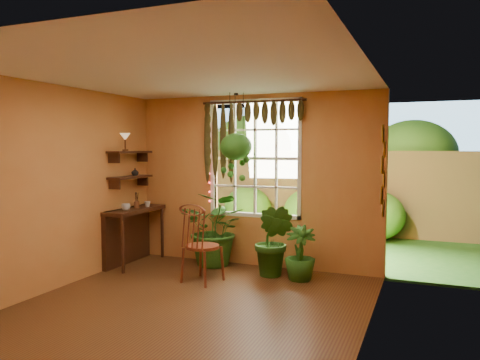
% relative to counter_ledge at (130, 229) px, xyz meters
% --- Properties ---
extents(floor, '(4.50, 4.50, 0.00)m').
position_rel_counter_ledge_xyz_m(floor, '(1.91, -1.60, -0.55)').
color(floor, brown).
rests_on(floor, ground).
extents(ceiling, '(4.50, 4.50, 0.00)m').
position_rel_counter_ledge_xyz_m(ceiling, '(1.91, -1.60, 2.15)').
color(ceiling, white).
rests_on(ceiling, wall_back).
extents(wall_back, '(4.00, 0.00, 4.00)m').
position_rel_counter_ledge_xyz_m(wall_back, '(1.91, 0.65, 0.80)').
color(wall_back, '#C98644').
rests_on(wall_back, floor).
extents(wall_left, '(0.00, 4.50, 4.50)m').
position_rel_counter_ledge_xyz_m(wall_left, '(-0.09, -1.60, 0.80)').
color(wall_left, '#C98644').
rests_on(wall_left, floor).
extents(wall_right, '(0.00, 4.50, 4.50)m').
position_rel_counter_ledge_xyz_m(wall_right, '(3.91, -1.60, 0.80)').
color(wall_right, '#C98644').
rests_on(wall_right, floor).
extents(window, '(1.52, 0.10, 1.86)m').
position_rel_counter_ledge_xyz_m(window, '(1.91, 0.68, 1.15)').
color(window, silver).
rests_on(window, wall_back).
extents(valance_vine, '(1.70, 0.12, 1.10)m').
position_rel_counter_ledge_xyz_m(valance_vine, '(1.82, 0.56, 1.73)').
color(valance_vine, '#3E1D11').
rests_on(valance_vine, window).
extents(string_lights, '(0.03, 0.03, 1.54)m').
position_rel_counter_ledge_xyz_m(string_lights, '(1.15, 0.59, 1.20)').
color(string_lights, '#FF2633').
rests_on(string_lights, window).
extents(wall_plates, '(0.04, 0.32, 1.10)m').
position_rel_counter_ledge_xyz_m(wall_plates, '(3.89, 0.19, 1.00)').
color(wall_plates, '#FFEFD0').
rests_on(wall_plates, wall_right).
extents(counter_ledge, '(0.40, 1.20, 0.90)m').
position_rel_counter_ledge_xyz_m(counter_ledge, '(0.00, 0.00, 0.00)').
color(counter_ledge, '#3E1D11').
rests_on(counter_ledge, floor).
extents(shelf_lower, '(0.25, 0.90, 0.04)m').
position_rel_counter_ledge_xyz_m(shelf_lower, '(0.03, 0.00, 0.85)').
color(shelf_lower, '#3E1D11').
rests_on(shelf_lower, wall_left).
extents(shelf_upper, '(0.25, 0.90, 0.04)m').
position_rel_counter_ledge_xyz_m(shelf_upper, '(0.03, 0.00, 1.25)').
color(shelf_upper, '#3E1D11').
rests_on(shelf_upper, wall_left).
extents(backyard, '(14.00, 10.00, 12.00)m').
position_rel_counter_ledge_xyz_m(backyard, '(2.15, 5.27, 0.73)').
color(backyard, '#205919').
rests_on(backyard, ground).
extents(windsor_chair, '(0.56, 0.58, 1.27)m').
position_rel_counter_ledge_xyz_m(windsor_chair, '(1.55, -0.53, -0.18)').
color(windsor_chair, maroon).
rests_on(windsor_chair, floor).
extents(potted_plant_left, '(1.08, 0.94, 1.18)m').
position_rel_counter_ledge_xyz_m(potted_plant_left, '(1.37, 0.39, 0.04)').
color(potted_plant_left, '#164712').
rests_on(potted_plant_left, floor).
extents(potted_plant_mid, '(0.68, 0.60, 1.06)m').
position_rel_counter_ledge_xyz_m(potted_plant_mid, '(2.41, 0.13, -0.02)').
color(potted_plant_mid, '#164712').
rests_on(potted_plant_mid, floor).
extents(potted_plant_right, '(0.57, 0.57, 0.77)m').
position_rel_counter_ledge_xyz_m(potted_plant_right, '(2.80, 0.10, -0.17)').
color(potted_plant_right, '#164712').
rests_on(potted_plant_right, floor).
extents(hanging_basket, '(0.49, 0.49, 1.36)m').
position_rel_counter_ledge_xyz_m(hanging_basket, '(1.72, 0.36, 1.31)').
color(hanging_basket, black).
rests_on(hanging_basket, ceiling).
extents(cup_a, '(0.17, 0.17, 0.11)m').
position_rel_counter_ledge_xyz_m(cup_a, '(0.13, -0.27, 0.40)').
color(cup_a, silver).
rests_on(cup_a, counter_ledge).
extents(cup_b, '(0.11, 0.11, 0.09)m').
position_rel_counter_ledge_xyz_m(cup_b, '(0.19, 0.24, 0.39)').
color(cup_b, beige).
rests_on(cup_b, counter_ledge).
extents(brush_jar, '(0.09, 0.09, 0.32)m').
position_rel_counter_ledge_xyz_m(brush_jar, '(0.11, 0.05, 0.47)').
color(brush_jar, brown).
rests_on(brush_jar, counter_ledge).
extents(shelf_vase, '(0.14, 0.14, 0.12)m').
position_rel_counter_ledge_xyz_m(shelf_vase, '(0.04, 0.12, 0.93)').
color(shelf_vase, '#B2AD99').
rests_on(shelf_vase, shelf_lower).
extents(tiffany_lamp, '(0.17, 0.17, 0.28)m').
position_rel_counter_ledge_xyz_m(tiffany_lamp, '(0.05, -0.15, 1.47)').
color(tiffany_lamp, '#562F18').
rests_on(tiffany_lamp, shelf_upper).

